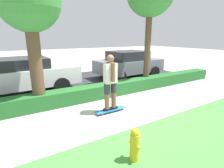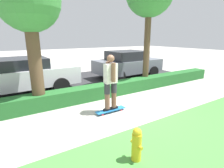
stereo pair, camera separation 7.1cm
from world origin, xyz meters
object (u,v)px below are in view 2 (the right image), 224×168
object	(u,v)px
skateboard	(111,110)
parked_car_middle	(128,64)
parked_car_front	(19,75)
skater_person	(111,81)
fire_hydrant	(137,144)
tree_near	(28,4)

from	to	relation	value
skateboard	parked_car_middle	distance (m)	5.12
skateboard	parked_car_front	xyz separation A→B (m)	(-2.20, 3.61, 0.73)
skater_person	skateboard	bearing A→B (deg)	153.43
parked_car_middle	fire_hydrant	bearing A→B (deg)	-127.60
tree_near	parked_car_middle	bearing A→B (deg)	23.05
skater_person	parked_car_front	world-z (taller)	skater_person
tree_near	parked_car_middle	xyz separation A→B (m)	(5.28, 2.25, -2.41)
skater_person	fire_hydrant	distance (m)	2.38
skateboard	skater_person	size ratio (longest dim) A/B	0.58
skater_person	fire_hydrant	size ratio (longest dim) A/B	2.51
skateboard	tree_near	world-z (taller)	tree_near
tree_near	parked_car_middle	size ratio (longest dim) A/B	1.09
skateboard	parked_car_front	size ratio (longest dim) A/B	0.21
tree_near	parked_car_front	world-z (taller)	tree_near
parked_car_front	parked_car_middle	bearing A→B (deg)	-1.13
parked_car_middle	fire_hydrant	distance (m)	7.23
parked_car_middle	skateboard	bearing A→B (deg)	-134.92
skateboard	tree_near	xyz separation A→B (m)	(-1.84, 1.46, 3.14)
parked_car_front	fire_hydrant	xyz separation A→B (m)	(1.45, -5.77, -0.45)
skater_person	parked_car_middle	bearing A→B (deg)	47.18
parked_car_middle	tree_near	bearing A→B (deg)	-159.04
parked_car_front	parked_car_middle	xyz separation A→B (m)	(5.64, 0.11, 0.01)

